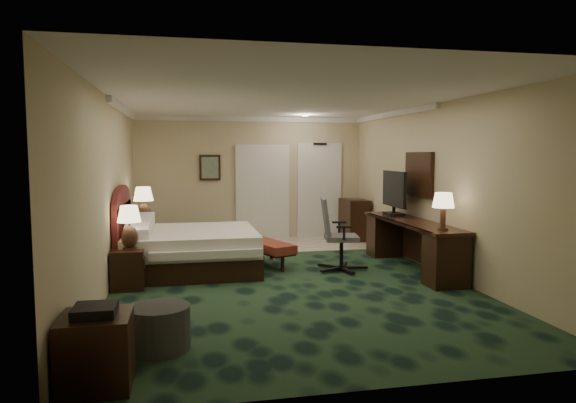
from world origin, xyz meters
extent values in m
cube|color=black|center=(0.00, 0.00, 0.00)|extent=(5.00, 7.50, 0.00)
cube|color=silver|center=(0.00, 0.00, 2.70)|extent=(5.00, 7.50, 0.00)
cube|color=beige|center=(0.00, 3.75, 1.35)|extent=(5.00, 0.00, 2.70)
cube|color=beige|center=(0.00, -3.75, 1.35)|extent=(5.00, 0.00, 2.70)
cube|color=beige|center=(-2.50, 0.00, 1.35)|extent=(0.00, 7.50, 2.70)
cube|color=beige|center=(2.50, 0.00, 1.35)|extent=(0.00, 7.50, 2.70)
cube|color=beige|center=(0.90, 2.90, 0.01)|extent=(3.20, 1.70, 0.01)
cube|color=silver|center=(1.55, 3.72, 1.05)|extent=(1.02, 0.06, 2.18)
cube|color=silver|center=(0.25, 3.71, 1.05)|extent=(1.20, 0.06, 2.10)
cube|color=#48675B|center=(-0.90, 3.71, 1.60)|extent=(0.45, 0.06, 0.55)
cube|color=white|center=(2.46, 0.60, 1.55)|extent=(0.05, 0.95, 0.75)
cube|color=silver|center=(-1.36, 0.88, 0.33)|extent=(2.08, 1.93, 0.66)
cube|color=black|center=(-2.26, -0.08, 0.28)|extent=(0.44, 0.51, 0.56)
cube|color=black|center=(-2.25, 2.45, 0.29)|extent=(0.46, 0.53, 0.58)
cube|color=maroon|center=(-0.10, 0.98, 0.21)|extent=(0.83, 1.30, 0.42)
cylinder|color=#323232|center=(-1.73, -2.52, 0.21)|extent=(0.77, 0.77, 0.43)
cube|color=black|center=(-2.19, -3.25, 0.30)|extent=(0.55, 0.55, 0.60)
cube|color=black|center=(2.18, 0.25, 0.40)|extent=(0.60, 2.79, 0.80)
cube|color=black|center=(2.18, 0.98, 1.20)|extent=(0.13, 1.01, 0.79)
cube|color=black|center=(2.21, 3.20, 0.45)|extent=(0.47, 0.85, 0.90)
camera|label=1|loc=(-1.48, -7.50, 1.89)|focal=32.00mm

